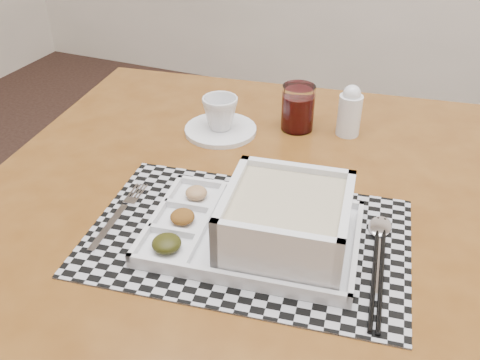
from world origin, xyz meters
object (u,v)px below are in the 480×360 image
Objects in this scene: serving_tray at (275,226)px; creamer_bottle at (350,111)px; cup at (220,113)px; dining_table at (255,231)px; juice_glass at (298,109)px.

creamer_bottle is at bearing 87.21° from serving_tray.
cup is 0.68× the size of creamer_bottle.
juice_glass is (-0.01, 0.27, 0.12)m from dining_table.
serving_tray is at bearing -38.04° from cup.
dining_table is at bearing -87.92° from juice_glass.
serving_tray is 3.20× the size of creamer_bottle.
creamer_bottle is at bearing 9.21° from juice_glass.
cup is (-0.23, 0.30, 0.00)m from serving_tray.
dining_table is 0.27m from cup.
serving_tray is (0.08, -0.11, 0.12)m from dining_table.
creamer_bottle is at bearing 36.16° from cup.
dining_table is 10.20× the size of creamer_bottle.
serving_tray is at bearing -56.54° from dining_table.
juice_glass is 0.11m from creamer_bottle.
juice_glass is at bearing 92.08° from dining_table.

